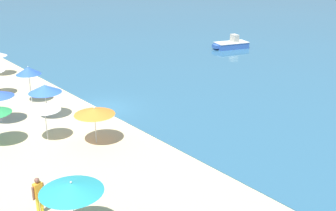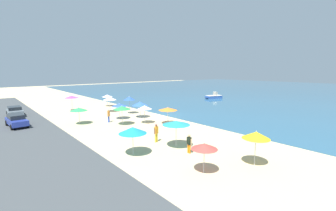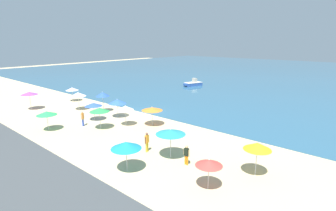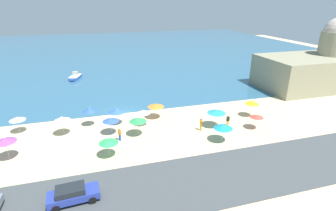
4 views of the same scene
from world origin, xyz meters
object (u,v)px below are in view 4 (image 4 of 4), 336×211
at_px(beach_umbrella_9, 17,119).
at_px(beach_umbrella_13, 117,111).
at_px(parked_car_0, 73,194).
at_px(harbor_fortress, 315,66).
at_px(beach_umbrella_7, 143,112).
at_px(beach_umbrella_3, 62,119).
at_px(beach_umbrella_4, 257,116).
at_px(beach_umbrella_12, 109,141).
at_px(bather_2, 201,124).
at_px(beach_umbrella_5, 156,106).
at_px(beach_umbrella_8, 5,140).
at_px(bather_1, 228,120).
at_px(beach_umbrella_1, 252,102).
at_px(skiff_nearshore, 75,77).
at_px(beach_umbrella_6, 138,120).
at_px(beach_umbrella_11, 223,126).
at_px(beach_umbrella_10, 111,120).
at_px(beach_umbrella_0, 216,112).
at_px(beach_umbrella_2, 90,110).
at_px(bather_0, 120,134).

xyz_separation_m(beach_umbrella_9, beach_umbrella_13, (12.33, -0.95, 0.04)).
xyz_separation_m(parked_car_0, harbor_fortress, (43.77, 20.81, 3.25)).
bearing_deg(beach_umbrella_9, beach_umbrella_7, -9.00).
bearing_deg(beach_umbrella_13, beach_umbrella_3, -169.52).
distance_m(beach_umbrella_4, parked_car_0, 23.77).
relative_size(beach_umbrella_12, bather_2, 1.24).
distance_m(bather_2, parked_car_0, 17.89).
xyz_separation_m(beach_umbrella_5, beach_umbrella_8, (-17.57, -6.00, 0.38)).
relative_size(beach_umbrella_5, bather_1, 1.46).
bearing_deg(beach_umbrella_1, beach_umbrella_3, 176.51).
bearing_deg(beach_umbrella_7, beach_umbrella_5, 42.43).
height_order(beach_umbrella_8, beach_umbrella_9, beach_umbrella_8).
bearing_deg(beach_umbrella_1, harbor_fortress, 25.69).
xyz_separation_m(beach_umbrella_8, skiff_nearshore, (5.61, 30.62, -1.83)).
height_order(beach_umbrella_1, parked_car_0, beach_umbrella_1).
distance_m(beach_umbrella_6, beach_umbrella_8, 14.26).
relative_size(beach_umbrella_3, bather_2, 1.46).
bearing_deg(beach_umbrella_13, beach_umbrella_11, -35.95).
height_order(beach_umbrella_11, beach_umbrella_13, beach_umbrella_11).
bearing_deg(bather_2, beach_umbrella_4, -12.07).
distance_m(beach_umbrella_4, beach_umbrella_10, 18.76).
relative_size(beach_umbrella_12, bather_1, 1.36).
relative_size(beach_umbrella_0, beach_umbrella_2, 0.90).
distance_m(beach_umbrella_12, beach_umbrella_13, 8.17).
distance_m(beach_umbrella_2, beach_umbrella_10, 3.96).
distance_m(beach_umbrella_0, beach_umbrella_6, 10.38).
height_order(beach_umbrella_1, skiff_nearshore, beach_umbrella_1).
xyz_separation_m(beach_umbrella_9, parked_car_0, (7.19, -15.13, -1.14)).
distance_m(beach_umbrella_5, skiff_nearshore, 27.42).
bearing_deg(beach_umbrella_3, beach_umbrella_13, 10.48).
height_order(beach_umbrella_1, beach_umbrella_6, beach_umbrella_1).
distance_m(beach_umbrella_1, beach_umbrella_9, 31.49).
xyz_separation_m(beach_umbrella_1, beach_umbrella_4, (-1.60, -3.67, -0.40)).
bearing_deg(harbor_fortress, beach_umbrella_12, -160.06).
bearing_deg(beach_umbrella_0, beach_umbrella_5, 144.17).
xyz_separation_m(beach_umbrella_9, beach_umbrella_11, (23.87, -9.32, 0.07)).
bearing_deg(bather_0, beach_umbrella_1, 5.69).
xyz_separation_m(beach_umbrella_6, skiff_nearshore, (-8.58, 29.17, -1.68)).
distance_m(beach_umbrella_0, bather_2, 2.65).
relative_size(bather_1, parked_car_0, 0.37).
bearing_deg(beach_umbrella_5, bather_2, -49.41).
bearing_deg(beach_umbrella_6, beach_umbrella_10, 156.80).
height_order(beach_umbrella_4, beach_umbrella_6, beach_umbrella_6).
bearing_deg(beach_umbrella_9, beach_umbrella_10, -17.98).
relative_size(beach_umbrella_8, beach_umbrella_11, 1.09).
xyz_separation_m(bather_0, parked_car_0, (-4.93, -9.43, -0.13)).
bearing_deg(beach_umbrella_13, bather_2, -26.02).
bearing_deg(beach_umbrella_12, beach_umbrella_9, 139.96).
distance_m(beach_umbrella_1, beach_umbrella_10, 19.98).
height_order(beach_umbrella_8, bather_0, beach_umbrella_8).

